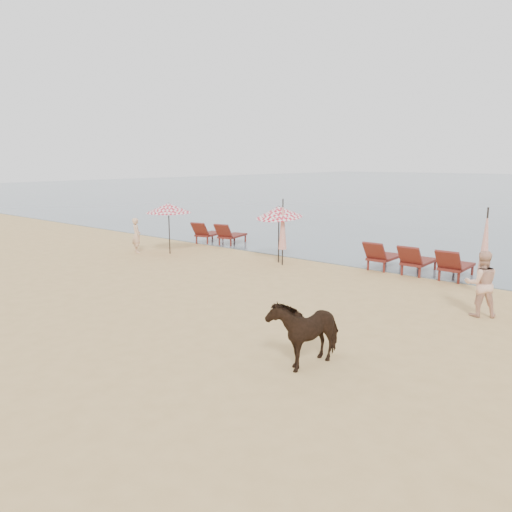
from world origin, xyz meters
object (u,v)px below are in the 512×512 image
at_px(umbrella_closed_right, 485,241).
at_px(beachgoer_right_a, 481,284).
at_px(beachgoer_left, 136,235).
at_px(lounger_cluster_right, 416,260).
at_px(umbrella_open_left_a, 168,208).
at_px(cow, 306,330).
at_px(lounger_cluster_left, 218,234).
at_px(umbrella_open_left_b, 279,212).
at_px(umbrella_closed_left, 283,225).

bearing_deg(umbrella_closed_right, beachgoer_right_a, -75.36).
height_order(umbrella_closed_right, beachgoer_left, umbrella_closed_right).
bearing_deg(beachgoer_right_a, lounger_cluster_right, -80.51).
xyz_separation_m(lounger_cluster_right, umbrella_closed_right, (2.49, -1.28, 1.06)).
relative_size(umbrella_open_left_a, umbrella_closed_right, 0.84).
bearing_deg(beachgoer_right_a, beachgoer_left, -31.44).
xyz_separation_m(umbrella_closed_right, cow, (-1.11, -7.42, -0.91)).
bearing_deg(lounger_cluster_left, umbrella_open_left_a, -100.36).
bearing_deg(umbrella_open_left_b, umbrella_closed_right, 14.44).
xyz_separation_m(umbrella_closed_left, beachgoer_right_a, (7.50, -1.79, -0.68)).
bearing_deg(lounger_cluster_right, lounger_cluster_left, 178.37).
distance_m(lounger_cluster_left, cow, 14.13).
height_order(umbrella_closed_right, beachgoer_right_a, umbrella_closed_right).
bearing_deg(beachgoer_right_a, lounger_cluster_left, -48.10).
bearing_deg(umbrella_closed_right, umbrella_open_left_a, -172.47).
bearing_deg(lounger_cluster_left, umbrella_closed_right, -20.13).
height_order(lounger_cluster_left, umbrella_closed_right, umbrella_closed_right).
distance_m(lounger_cluster_right, umbrella_open_left_b, 5.24).
xyz_separation_m(cow, beachgoer_right_a, (1.69, 5.22, 0.18)).
distance_m(cow, beachgoer_left, 13.11).
distance_m(lounger_cluster_left, lounger_cluster_right, 9.59).
height_order(lounger_cluster_left, umbrella_closed_left, umbrella_closed_left).
relative_size(umbrella_closed_left, umbrella_closed_right, 0.97).
bearing_deg(beachgoer_right_a, umbrella_closed_right, -107.23).
relative_size(lounger_cluster_left, beachgoer_left, 1.60).
relative_size(lounger_cluster_left, cow, 1.52).
xyz_separation_m(lounger_cluster_left, umbrella_closed_left, (5.16, -1.90, 1.02)).
xyz_separation_m(umbrella_open_left_a, umbrella_open_left_b, (4.60, 1.45, 0.03)).
bearing_deg(umbrella_closed_right, umbrella_open_left_b, -179.03).
bearing_deg(lounger_cluster_right, umbrella_open_left_b, -164.26).
bearing_deg(cow, umbrella_closed_right, 88.06).
distance_m(umbrella_closed_right, beachgoer_left, 13.41).
distance_m(lounger_cluster_left, beachgoer_right_a, 13.19).
bearing_deg(beachgoer_left, umbrella_closed_right, -149.86).
height_order(umbrella_closed_left, beachgoer_right_a, umbrella_closed_left).
xyz_separation_m(lounger_cluster_right, cow, (1.38, -8.70, 0.16)).
bearing_deg(beachgoer_right_a, umbrella_open_left_a, -34.74).
xyz_separation_m(umbrella_closed_left, beachgoer_left, (-6.26, -1.89, -0.78)).
bearing_deg(lounger_cluster_left, beachgoer_right_a, -29.38).
distance_m(umbrella_closed_left, beachgoer_right_a, 7.74).
bearing_deg(umbrella_closed_left, umbrella_open_left_b, 143.95).
relative_size(lounger_cluster_right, umbrella_closed_right, 1.29).
bearing_deg(lounger_cluster_right, beachgoer_right_a, -49.07).
xyz_separation_m(umbrella_open_left_b, umbrella_closed_left, (0.41, -0.30, -0.42)).
bearing_deg(umbrella_closed_right, lounger_cluster_left, 173.02).
distance_m(lounger_cluster_left, umbrella_open_left_a, 3.37).
relative_size(umbrella_closed_right, beachgoer_left, 1.72).
bearing_deg(lounger_cluster_left, lounger_cluster_right, -14.35).
bearing_deg(umbrella_closed_left, lounger_cluster_left, 159.78).
height_order(umbrella_closed_right, cow, umbrella_closed_right).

